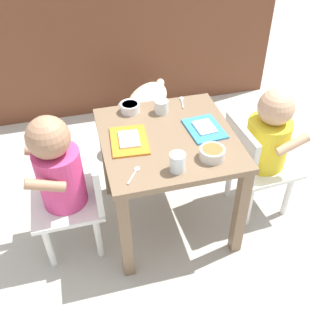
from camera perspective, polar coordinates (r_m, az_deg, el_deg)
name	(u,v)px	position (r m, az deg, el deg)	size (l,w,h in m)	color
ground_plane	(168,217)	(1.86, 0.00, -7.22)	(7.00, 7.00, 0.00)	#B2ADA3
kitchen_cabinet_back	(119,34)	(2.57, -7.16, 18.95)	(1.90, 0.32, 0.88)	brown
dining_table	(168,154)	(1.59, 0.00, 2.11)	(0.53, 0.56, 0.48)	#7A6047
seated_child_left	(62,173)	(1.53, -15.36, -0.66)	(0.28, 0.28, 0.66)	white
seated_child_right	(266,140)	(1.71, 14.15, 3.97)	(0.30, 0.30, 0.63)	white
dog	(144,103)	(2.26, -3.55, 9.49)	(0.38, 0.41, 0.32)	beige
food_tray_left	(129,140)	(1.52, -5.73, 4.08)	(0.16, 0.21, 0.02)	orange
food_tray_right	(205,128)	(1.58, 5.39, 5.83)	(0.15, 0.19, 0.02)	#388CD8
water_cup_left	(178,163)	(1.36, 1.41, 0.68)	(0.06, 0.06, 0.07)	white
water_cup_right	(161,107)	(1.67, -0.98, 8.92)	(0.06, 0.06, 0.06)	white
veggie_bowl_far	(130,107)	(1.68, -5.60, 8.85)	(0.08, 0.08, 0.04)	white
cereal_bowl_right_side	(212,153)	(1.43, 6.52, 2.20)	(0.09, 0.09, 0.04)	silver
spoon_by_left_tray	(182,101)	(1.76, 2.07, 9.81)	(0.03, 0.10, 0.01)	silver
spoon_by_right_tray	(134,173)	(1.37, -4.96, -0.75)	(0.07, 0.09, 0.01)	silver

